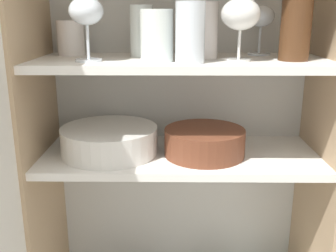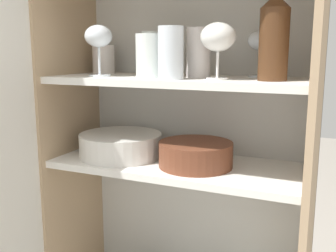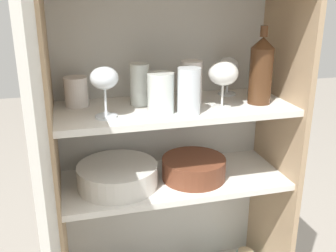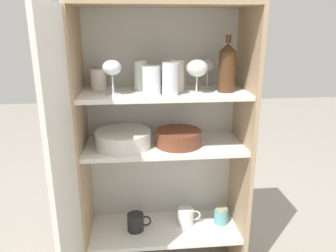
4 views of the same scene
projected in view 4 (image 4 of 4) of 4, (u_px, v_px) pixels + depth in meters
cupboard_back_panel at (162, 141)px, 1.68m from camera, size 0.76×0.02×1.29m
cupboard_side_left at (83, 155)px, 1.50m from camera, size 0.02×0.33×1.29m
cupboard_side_right at (242, 149)px, 1.57m from camera, size 0.02×0.33×1.29m
cupboard_top_panel at (164, 4)px, 1.34m from camera, size 0.76×0.33×0.02m
shelf_board_lower at (165, 229)px, 1.66m from camera, size 0.73×0.29×0.02m
shelf_board_middle at (164, 146)px, 1.52m from camera, size 0.73×0.29×0.02m
shelf_board_upper at (164, 93)px, 1.45m from camera, size 0.73×0.29×0.02m
cupboard_door at (66, 193)px, 1.16m from camera, size 0.02×0.38×1.29m
tumbler_glass_0 at (98, 79)px, 1.47m from camera, size 0.07×0.07×0.09m
tumbler_glass_1 at (141, 75)px, 1.45m from camera, size 0.06×0.06×0.13m
tumbler_glass_2 at (151, 80)px, 1.36m from camera, size 0.08×0.08×0.12m
tumbler_glass_3 at (170, 79)px, 1.34m from camera, size 0.07×0.07×0.13m
tumbler_glass_4 at (177, 75)px, 1.44m from camera, size 0.07×0.07×0.14m
wine_glass_0 at (112, 69)px, 1.33m from camera, size 0.08×0.08×0.15m
wine_glass_1 at (197, 69)px, 1.37m from camera, size 0.09×0.09×0.14m
wine_glass_2 at (208, 67)px, 1.52m from camera, size 0.07×0.07×0.13m
wine_bottle at (227, 67)px, 1.40m from camera, size 0.07×0.07×0.24m
plate_stack_white at (123, 139)px, 1.48m from camera, size 0.25×0.25×0.07m
mixing_bowl_large at (178, 137)px, 1.50m from camera, size 0.21×0.21×0.07m
coffee_mug_primary at (136, 222)px, 1.62m from camera, size 0.12×0.08×0.09m
coffee_mug_extra_1 at (186, 216)px, 1.67m from camera, size 0.12×0.08×0.09m
storage_jar at (221, 215)px, 1.68m from camera, size 0.07×0.07×0.09m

